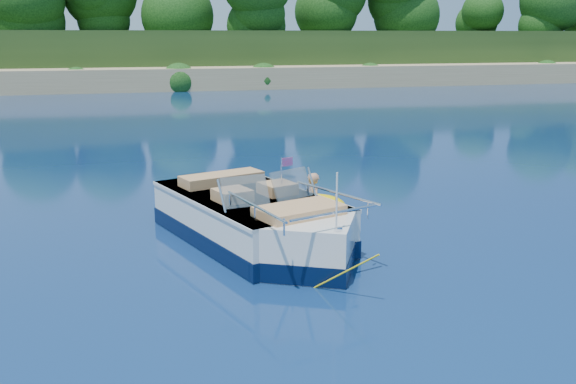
# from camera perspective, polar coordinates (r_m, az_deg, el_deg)

# --- Properties ---
(ground) EXTENTS (160.00, 160.00, 0.00)m
(ground) POSITION_cam_1_polar(r_m,az_deg,el_deg) (10.47, 0.93, -6.91)
(ground) COLOR #0A194A
(ground) RESTS_ON ground
(shoreline) EXTENTS (170.00, 59.00, 6.00)m
(shoreline) POSITION_cam_1_polar(r_m,az_deg,el_deg) (73.30, -12.82, 11.35)
(shoreline) COLOR #9A8559
(shoreline) RESTS_ON ground
(treeline) EXTENTS (150.00, 7.12, 8.19)m
(treeline) POSITION_cam_1_polar(r_m,az_deg,el_deg) (50.55, -12.04, 15.62)
(treeline) COLOR black
(treeline) RESTS_ON ground
(motorboat) EXTENTS (3.26, 5.71, 1.98)m
(motorboat) POSITION_cam_1_polar(r_m,az_deg,el_deg) (11.54, -2.54, -2.92)
(motorboat) COLOR white
(motorboat) RESTS_ON ground
(tow_tube) EXTENTS (1.88, 1.88, 0.40)m
(tow_tube) POSITION_cam_1_polar(r_m,az_deg,el_deg) (13.65, 2.09, -1.49)
(tow_tube) COLOR #FFD100
(tow_tube) RESTS_ON ground
(boy) EXTENTS (0.48, 0.79, 1.46)m
(boy) POSITION_cam_1_polar(r_m,az_deg,el_deg) (13.78, 2.12, -1.79)
(boy) COLOR tan
(boy) RESTS_ON ground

